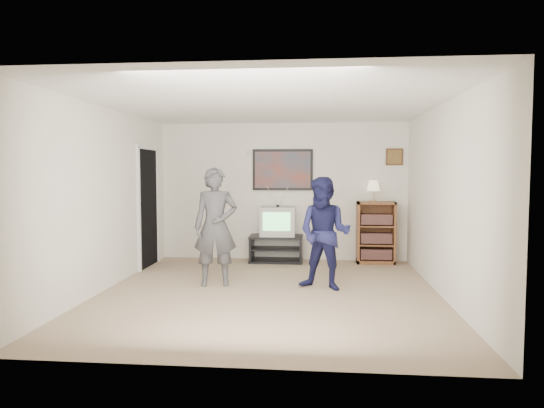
% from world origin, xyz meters
% --- Properties ---
extents(room_shell, '(4.51, 5.00, 2.51)m').
position_xyz_m(room_shell, '(0.00, 0.35, 1.25)').
color(room_shell, '#866D55').
rests_on(room_shell, ground).
extents(media_stand, '(0.96, 0.54, 0.47)m').
position_xyz_m(media_stand, '(-0.10, 2.23, 0.24)').
color(media_stand, black).
rests_on(media_stand, room_shell).
extents(crt_television, '(0.63, 0.54, 0.52)m').
position_xyz_m(crt_television, '(-0.07, 2.23, 0.73)').
color(crt_television, '#A4A5A0').
rests_on(crt_television, media_stand).
extents(bookshelf, '(0.66, 0.38, 1.09)m').
position_xyz_m(bookshelf, '(1.67, 2.28, 0.54)').
color(bookshelf, brown).
rests_on(bookshelf, room_shell).
extents(table_lamp, '(0.24, 0.24, 0.38)m').
position_xyz_m(table_lamp, '(1.62, 2.32, 1.28)').
color(table_lamp, '#F7EABB').
rests_on(table_lamp, bookshelf).
extents(person_tall, '(0.67, 0.50, 1.68)m').
position_xyz_m(person_tall, '(-0.80, 0.37, 0.84)').
color(person_tall, '#403F43').
rests_on(person_tall, room_shell).
extents(person_short, '(0.91, 0.80, 1.55)m').
position_xyz_m(person_short, '(0.74, 0.26, 0.77)').
color(person_short, '#171840').
rests_on(person_short, room_shell).
extents(controller_left, '(0.07, 0.13, 0.04)m').
position_xyz_m(controller_left, '(-0.84, 0.56, 1.28)').
color(controller_left, white).
rests_on(controller_left, person_tall).
extents(controller_right, '(0.07, 0.12, 0.03)m').
position_xyz_m(controller_right, '(0.77, 0.46, 0.99)').
color(controller_right, white).
rests_on(controller_right, person_short).
extents(poster, '(1.10, 0.03, 0.75)m').
position_xyz_m(poster, '(0.00, 2.48, 1.65)').
color(poster, black).
rests_on(poster, room_shell).
extents(air_vent, '(0.28, 0.02, 0.14)m').
position_xyz_m(air_vent, '(-0.55, 2.48, 1.95)').
color(air_vent, white).
rests_on(air_vent, room_shell).
extents(small_picture, '(0.30, 0.03, 0.30)m').
position_xyz_m(small_picture, '(2.00, 2.48, 1.88)').
color(small_picture, '#4C2C18').
rests_on(small_picture, room_shell).
extents(doorway, '(0.03, 0.85, 2.00)m').
position_xyz_m(doorway, '(-2.23, 1.60, 1.00)').
color(doorway, black).
rests_on(doorway, room_shell).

